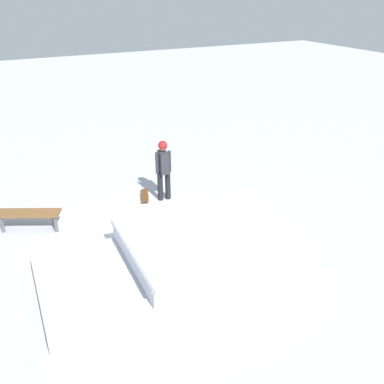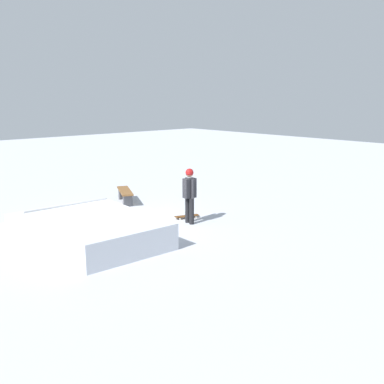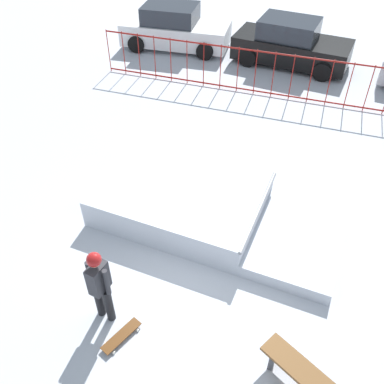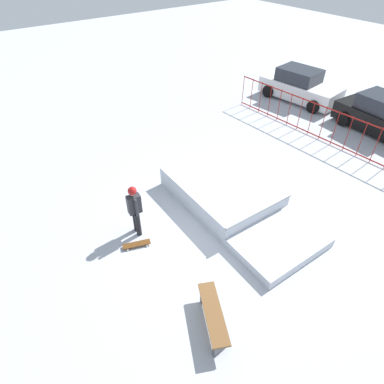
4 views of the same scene
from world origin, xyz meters
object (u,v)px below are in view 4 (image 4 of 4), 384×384
object	(u,v)px
skateboard	(137,244)
park_bench	(213,315)
skate_ramp	(230,197)
parked_car_white	(300,86)
skater	(135,207)
parked_car_black	(383,117)

from	to	relation	value
skateboard	park_bench	xyz separation A→B (m)	(3.15, 0.28, 0.28)
skate_ramp	parked_car_white	distance (m)	9.59
skater	park_bench	distance (m)	3.68
skater	park_bench	xyz separation A→B (m)	(3.62, -0.03, -0.65)
skateboard	parked_car_white	world-z (taller)	parked_car_white
skate_ramp	parked_car_black	distance (m)	8.72
skate_ramp	skater	xyz separation A→B (m)	(-0.69, -3.06, 0.69)
skater	parked_car_white	distance (m)	12.18
skateboard	parked_car_black	size ratio (longest dim) A/B	0.20
parked_car_white	parked_car_black	xyz separation A→B (m)	(4.49, 0.14, 0.00)
skateboard	parked_car_white	bearing A→B (deg)	-141.56
skate_ramp	skateboard	distance (m)	3.39
parked_car_white	skateboard	bearing A→B (deg)	-78.65
skater	parked_car_black	bearing A→B (deg)	-177.45
parked_car_black	parked_car_white	bearing A→B (deg)	-174.67
skater	parked_car_white	world-z (taller)	skater
skateboard	park_bench	bearing A→B (deg)	114.67
parked_car_black	park_bench	bearing A→B (deg)	-73.47
skate_ramp	parked_car_white	size ratio (longest dim) A/B	1.28
park_bench	parked_car_black	bearing A→B (deg)	102.99
parked_car_white	parked_car_black	bearing A→B (deg)	-5.67
skate_ramp	skater	world-z (taller)	skater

